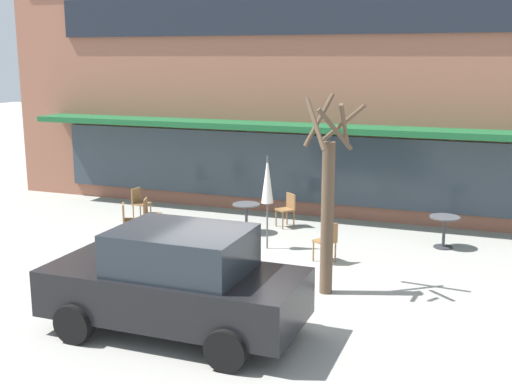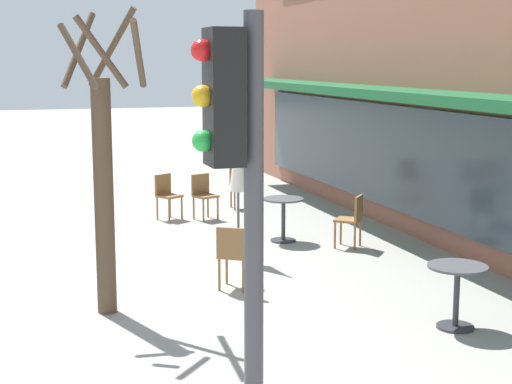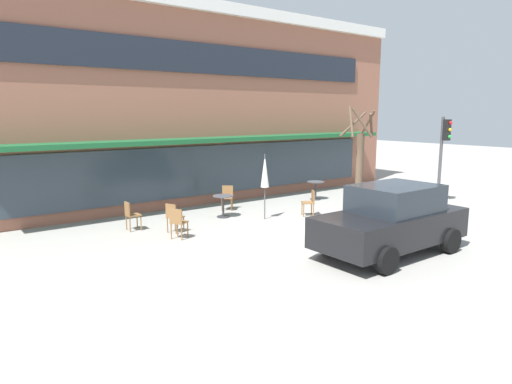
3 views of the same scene
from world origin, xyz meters
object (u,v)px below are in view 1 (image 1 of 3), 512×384
Objects in this scene: cafe_table_streetside at (246,213)px; parked_sedan at (176,282)px; cafe_chair_4 at (139,201)px; cafe_table_near_wall at (444,227)px; street_tree at (328,203)px; patio_umbrella_green_folded at (267,180)px; cafe_chair_0 at (150,213)px; cafe_chair_3 at (128,218)px; cafe_chair_2 at (287,207)px; cafe_chair_1 at (327,239)px.

cafe_table_streetside is 0.18× the size of parked_sedan.
cafe_chair_4 reaches higher than cafe_table_streetside.
street_tree reaches higher than cafe_table_near_wall.
cafe_chair_0 is (-3.26, 0.25, -1.10)m from patio_umbrella_green_folded.
cafe_chair_3 is 1.85m from cafe_chair_4.
parked_sedan is (4.38, -6.20, 0.35)m from cafe_chair_4.
cafe_chair_2 is 1.00× the size of cafe_chair_3.
cafe_table_near_wall is at bearing 1.74° from cafe_chair_4.
parked_sedan is (0.36, -6.97, 0.35)m from cafe_chair_2.
cafe_chair_1 is at bearing 104.08° from street_tree.
cafe_chair_4 is 7.25m from street_tree.
cafe_chair_0 is (-2.31, -0.85, 0.01)m from cafe_table_streetside.
cafe_table_streetside is 1.23m from cafe_chair_2.
parked_sedan is at bearing -119.61° from cafe_table_near_wall.
cafe_chair_0 reaches higher than cafe_table_near_wall.
patio_umbrella_green_folded reaches higher than cafe_table_near_wall.
street_tree reaches higher than cafe_table_streetside.
cafe_table_streetside is at bearing 131.06° from patio_umbrella_green_folded.
cafe_table_streetside is 0.85× the size of cafe_chair_4.
cafe_chair_4 is 0.24× the size of street_tree.
patio_umbrella_green_folded reaches higher than cafe_chair_2.
patio_umbrella_green_folded is 3.06m from street_tree.
patio_umbrella_green_folded is (0.95, -1.10, 1.11)m from cafe_table_streetside.
patio_umbrella_green_folded reaches higher than cafe_table_streetside.
patio_umbrella_green_folded is 4.99m from parked_sedan.
cafe_chair_4 is at bearing 131.79° from cafe_chair_0.
cafe_chair_3 is (-0.22, -0.69, 0.00)m from cafe_chair_0.
parked_sedan reaches higher than cafe_table_streetside.
cafe_chair_0 is 5.99m from street_tree.
cafe_table_near_wall is 0.85× the size of cafe_chair_3.
cafe_chair_0 is 1.37m from cafe_chair_4.
cafe_chair_0 and cafe_chair_1 have the same top height.
street_tree reaches higher than parked_sedan.
cafe_chair_1 is at bearing -32.91° from cafe_table_streetside.
parked_sedan is (-3.66, -6.45, 0.36)m from cafe_table_near_wall.
cafe_chair_0 is 1.00× the size of cafe_chair_2.
cafe_table_near_wall is at bearing 60.39° from parked_sedan.
patio_umbrella_green_folded is at bearing 131.23° from street_tree.
cafe_table_streetside is 4.68m from street_tree.
cafe_table_streetside is 0.35× the size of patio_umbrella_green_folded.
cafe_chair_2 reaches higher than cafe_table_streetside.
cafe_table_streetside is at bearing -175.03° from cafe_table_near_wall.
cafe_chair_3 is at bearing 178.92° from cafe_chair_1.
cafe_table_near_wall is 0.85× the size of cafe_chair_4.
cafe_chair_1 is at bearing -17.47° from cafe_chair_4.
cafe_chair_2 is at bearing 123.93° from cafe_chair_1.
patio_umbrella_green_folded is 2.47× the size of cafe_chair_3.
cafe_table_streetside is 3.01m from cafe_chair_1.
cafe_chair_1 is 0.24× the size of street_tree.
cafe_chair_1 is 3.10m from cafe_chair_2.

